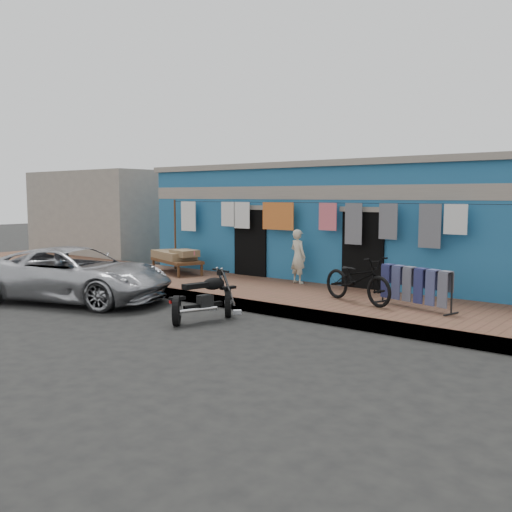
{
  "coord_description": "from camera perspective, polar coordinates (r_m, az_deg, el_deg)",
  "views": [
    {
      "loc": [
        7.85,
        -7.71,
        2.48
      ],
      "look_at": [
        0.0,
        2.0,
        1.15
      ],
      "focal_mm": 40.0,
      "sensor_mm": 36.0,
      "label": 1
    }
  ],
  "objects": [
    {
      "name": "ground",
      "position": [
        11.28,
        -6.44,
        -6.66
      ],
      "size": [
        80.0,
        80.0,
        0.0
      ],
      "primitive_type": "plane",
      "color": "black",
      "rests_on": "ground"
    },
    {
      "name": "jeans_rack",
      "position": [
        11.75,
        15.65,
        -3.01
      ],
      "size": [
        1.92,
        1.2,
        0.84
      ],
      "primitive_type": null,
      "rotation": [
        0.0,
        0.0,
        -0.25
      ],
      "color": "black",
      "rests_on": "sidewalk"
    },
    {
      "name": "car",
      "position": [
        14.01,
        -17.64,
        -1.67
      ],
      "size": [
        5.12,
        3.6,
        1.32
      ],
      "primitive_type": "imported",
      "rotation": [
        0.0,
        0.0,
        1.92
      ],
      "color": "#B0B0B5",
      "rests_on": "ground"
    },
    {
      "name": "clothesline",
      "position": [
        14.44,
        5.0,
        3.41
      ],
      "size": [
        10.06,
        0.06,
        2.1
      ],
      "color": "brown",
      "rests_on": "sidewalk"
    },
    {
      "name": "charpoy",
      "position": [
        16.6,
        -7.93,
        -0.54
      ],
      "size": [
        2.55,
        2.13,
        0.67
      ],
      "primitive_type": null,
      "rotation": [
        0.0,
        0.0,
        -0.32
      ],
      "color": "brown",
      "rests_on": "sidewalk"
    },
    {
      "name": "neighbor_left",
      "position": [
        23.92,
        -13.11,
        4.05
      ],
      "size": [
        6.0,
        5.0,
        3.4
      ],
      "primitive_type": "cube",
      "color": "#9E9384",
      "rests_on": "ground"
    },
    {
      "name": "sidewalk",
      "position": [
        13.49,
        2.68,
        -3.98
      ],
      "size": [
        28.0,
        3.0,
        0.25
      ],
      "primitive_type": "cube",
      "color": "brown",
      "rests_on": "ground"
    },
    {
      "name": "litter_b",
      "position": [
        12.03,
        -1.88,
        -5.62
      ],
      "size": [
        0.2,
        0.2,
        0.08
      ],
      "primitive_type": "cube",
      "rotation": [
        0.0,
        0.0,
        0.82
      ],
      "color": "silver",
      "rests_on": "ground"
    },
    {
      "name": "seated_person",
      "position": [
        14.51,
        4.23,
        -0.04
      ],
      "size": [
        0.57,
        0.45,
        1.38
      ],
      "primitive_type": "imported",
      "rotation": [
        0.0,
        0.0,
        2.86
      ],
      "color": "beige",
      "rests_on": "sidewalk"
    },
    {
      "name": "motorcycle",
      "position": [
        11.32,
        -5.31,
        -4.03
      ],
      "size": [
        1.16,
        1.76,
        0.99
      ],
      "primitive_type": null,
      "rotation": [
        0.0,
        0.0,
        -0.21
      ],
      "color": "black",
      "rests_on": "ground"
    },
    {
      "name": "bicycle",
      "position": [
        12.04,
        10.14,
        -1.78
      ],
      "size": [
        1.98,
        1.17,
        1.21
      ],
      "primitive_type": "imported",
      "rotation": [
        0.0,
        0.0,
        1.27
      ],
      "color": "black",
      "rests_on": "sidewalk"
    },
    {
      "name": "building",
      "position": [
        16.68,
        10.85,
        3.24
      ],
      "size": [
        12.2,
        5.2,
        3.36
      ],
      "color": "#215E91",
      "rests_on": "ground"
    },
    {
      "name": "litter_a",
      "position": [
        12.51,
        -4.38,
        -5.2
      ],
      "size": [
        0.21,
        0.19,
        0.08
      ],
      "primitive_type": "cube",
      "rotation": [
        0.0,
        0.0,
        0.43
      ],
      "color": "silver",
      "rests_on": "ground"
    },
    {
      "name": "litter_c",
      "position": [
        12.54,
        -4.53,
        -5.14
      ],
      "size": [
        0.19,
        0.23,
        0.09
      ],
      "primitive_type": "cube",
      "rotation": [
        0.0,
        0.0,
        1.55
      ],
      "color": "silver",
      "rests_on": "ground"
    },
    {
      "name": "curb",
      "position": [
        12.37,
        -1.32,
        -4.9
      ],
      "size": [
        28.0,
        0.1,
        0.25
      ],
      "primitive_type": "cube",
      "color": "gray",
      "rests_on": "ground"
    }
  ]
}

